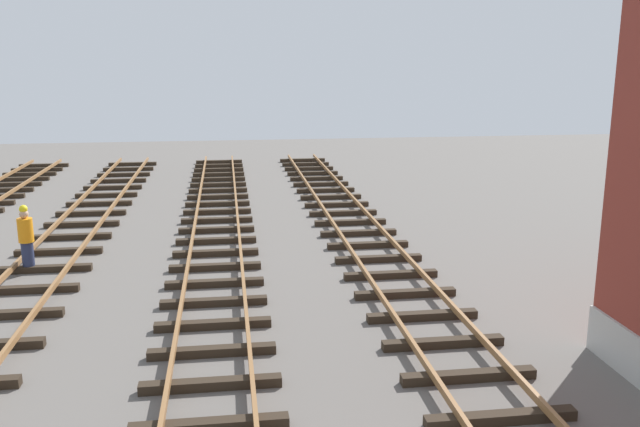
{
  "coord_description": "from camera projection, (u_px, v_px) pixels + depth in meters",
  "views": [
    {
      "loc": [
        -3.05,
        -4.92,
        5.72
      ],
      "look_at": [
        -0.9,
        10.48,
        2.13
      ],
      "focal_mm": 38.13,
      "sensor_mm": 36.0,
      "label": 1
    }
  ],
  "objects": [
    {
      "name": "track_worker_foreground",
      "position": [
        26.0,
        239.0,
        18.3
      ],
      "size": [
        0.4,
        0.4,
        1.87
      ],
      "color": "#262D4C",
      "rests_on": "ground"
    }
  ]
}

